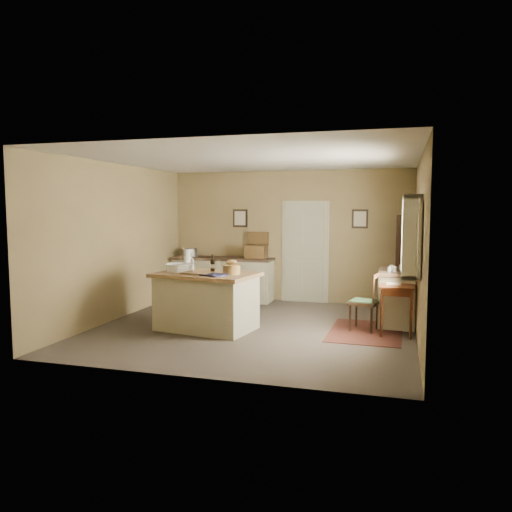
{
  "coord_description": "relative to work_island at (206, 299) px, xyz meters",
  "views": [
    {
      "loc": [
        2.22,
        -7.62,
        1.92
      ],
      "look_at": [
        -0.03,
        0.17,
        1.15
      ],
      "focal_mm": 35.0,
      "sensor_mm": 36.0,
      "label": 1
    }
  ],
  "objects": [
    {
      "name": "framed_prints",
      "position": [
        0.92,
        2.8,
        1.24
      ],
      "size": [
        2.82,
        0.02,
        0.38
      ],
      "color": "black",
      "rests_on": "ground"
    },
    {
      "name": "wall_right",
      "position": [
        3.22,
        0.32,
        0.87
      ],
      "size": [
        0.1,
        5.0,
        2.7
      ],
      "primitive_type": "cube",
      "color": "#927D51",
      "rests_on": "ground"
    },
    {
      "name": "sideboard",
      "position": [
        -0.62,
        2.52,
        -0.0
      ],
      "size": [
        2.14,
        0.61,
        1.18
      ],
      "color": "#B4B090",
      "rests_on": "ground"
    },
    {
      "name": "rug",
      "position": [
        2.47,
        0.52,
        -0.48
      ],
      "size": [
        1.13,
        1.62,
        0.01
      ],
      "primitive_type": "cube",
      "rotation": [
        0.0,
        0.0,
        -0.02
      ],
      "color": "#4B1D18",
      "rests_on": "ground"
    },
    {
      "name": "right_cabinet",
      "position": [
        2.92,
        1.23,
        -0.02
      ],
      "size": [
        0.6,
        1.08,
        0.99
      ],
      "color": "#B4B090",
      "rests_on": "ground"
    },
    {
      "name": "window",
      "position": [
        3.14,
        0.12,
        1.07
      ],
      "size": [
        0.25,
        1.99,
        1.12
      ],
      "color": "#B4B090",
      "rests_on": "ground"
    },
    {
      "name": "wall_back",
      "position": [
        0.72,
        2.82,
        0.87
      ],
      "size": [
        5.0,
        0.1,
        2.7
      ],
      "primitive_type": "cube",
      "color": "#927D51",
      "rests_on": "ground"
    },
    {
      "name": "desk_chair",
      "position": [
        2.42,
        0.62,
        -0.04
      ],
      "size": [
        0.49,
        0.49,
        0.89
      ],
      "primitive_type": null,
      "rotation": [
        0.0,
        0.0,
        -0.2
      ],
      "color": "black",
      "rests_on": "ground"
    },
    {
      "name": "work_island",
      "position": [
        0.0,
        0.0,
        0.0
      ],
      "size": [
        1.7,
        1.25,
        1.2
      ],
      "rotation": [
        0.0,
        0.0,
        -0.16
      ],
      "color": "#B4B090",
      "rests_on": "ground"
    },
    {
      "name": "writing_desk",
      "position": [
        2.92,
        0.62,
        0.18
      ],
      "size": [
        0.5,
        0.82,
        0.82
      ],
      "color": "#3B1A0C",
      "rests_on": "ground"
    },
    {
      "name": "wall_front",
      "position": [
        0.72,
        -2.18,
        0.87
      ],
      "size": [
        5.0,
        0.1,
        2.7
      ],
      "primitive_type": "cube",
      "color": "#927D51",
      "rests_on": "ground"
    },
    {
      "name": "shelving_unit",
      "position": [
        3.07,
        2.32,
        0.42
      ],
      "size": [
        0.31,
        0.81,
        1.8
      ],
      "color": "black",
      "rests_on": "ground"
    },
    {
      "name": "ceiling",
      "position": [
        0.72,
        0.32,
        2.22
      ],
      "size": [
        5.0,
        5.0,
        0.0
      ],
      "primitive_type": "plane",
      "color": "silver",
      "rests_on": "wall_back"
    },
    {
      "name": "wall_left",
      "position": [
        -1.78,
        0.32,
        0.87
      ],
      "size": [
        0.1,
        5.0,
        2.7
      ],
      "primitive_type": "cube",
      "color": "#927D51",
      "rests_on": "ground"
    },
    {
      "name": "door",
      "position": [
        1.07,
        2.79,
        0.57
      ],
      "size": [
        0.97,
        0.06,
        2.11
      ],
      "primitive_type": "cube",
      "color": "#AAA98D",
      "rests_on": "ground"
    },
    {
      "name": "ground",
      "position": [
        0.72,
        0.32,
        -0.48
      ],
      "size": [
        5.0,
        5.0,
        0.0
      ],
      "primitive_type": "plane",
      "color": "brown",
      "rests_on": "ground"
    }
  ]
}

